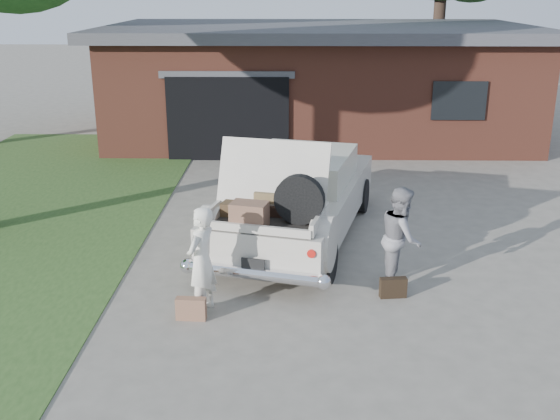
{
  "coord_description": "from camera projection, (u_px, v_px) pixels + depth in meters",
  "views": [
    {
      "loc": [
        0.17,
        -9.01,
        4.38
      ],
      "look_at": [
        0.0,
        0.6,
        1.1
      ],
      "focal_mm": 42.0,
      "sensor_mm": 36.0,
      "label": 1
    }
  ],
  "objects": [
    {
      "name": "sedan",
      "position": [
        297.0,
        197.0,
        11.8
      ],
      "size": [
        3.31,
        5.68,
        2.15
      ],
      "rotation": [
        0.0,
        0.0,
        -0.25
      ],
      "color": "beige",
      "rests_on": "ground"
    },
    {
      "name": "grass_strip",
      "position": [
        3.0,
        221.0,
        12.87
      ],
      "size": [
        6.0,
        16.0,
        0.02
      ],
      "primitive_type": "cube",
      "color": "#2D4C1E",
      "rests_on": "ground"
    },
    {
      "name": "house",
      "position": [
        318.0,
        79.0,
        20.24
      ],
      "size": [
        12.8,
        7.8,
        3.3
      ],
      "color": "brown",
      "rests_on": "ground"
    },
    {
      "name": "woman_left",
      "position": [
        202.0,
        261.0,
        9.08
      ],
      "size": [
        0.57,
        0.67,
        1.56
      ],
      "primitive_type": "imported",
      "rotation": [
        0.0,
        0.0,
        -1.98
      ],
      "color": "silver",
      "rests_on": "ground"
    },
    {
      "name": "suitcase_left",
      "position": [
        191.0,
        309.0,
        9.05
      ],
      "size": [
        0.43,
        0.16,
        0.32
      ],
      "primitive_type": "cube",
      "rotation": [
        0.0,
        0.0,
        -0.07
      ],
      "color": "#8B5F47",
      "rests_on": "ground"
    },
    {
      "name": "suitcase_right",
      "position": [
        393.0,
        288.0,
        9.71
      ],
      "size": [
        0.41,
        0.17,
        0.31
      ],
      "primitive_type": "cube",
      "rotation": [
        0.0,
        0.0,
        0.12
      ],
      "color": "black",
      "rests_on": "ground"
    },
    {
      "name": "ground",
      "position": [
        279.0,
        291.0,
        9.94
      ],
      "size": [
        90.0,
        90.0,
        0.0
      ],
      "primitive_type": "plane",
      "color": "gray",
      "rests_on": "ground"
    },
    {
      "name": "woman_right",
      "position": [
        401.0,
        237.0,
        9.9
      ],
      "size": [
        0.63,
        0.8,
        1.58
      ],
      "primitive_type": "imported",
      "rotation": [
        0.0,
        0.0,
        1.52
      ],
      "color": "gray",
      "rests_on": "ground"
    }
  ]
}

